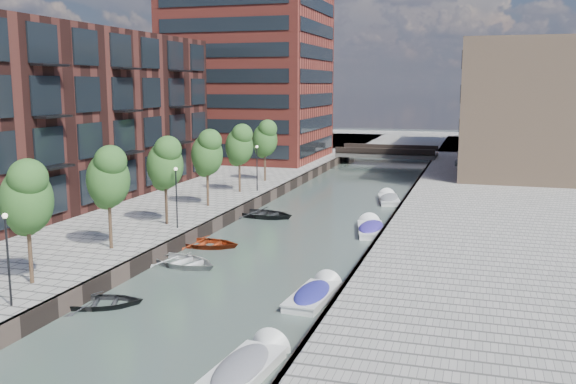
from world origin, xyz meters
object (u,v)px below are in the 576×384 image
at_px(tree_3, 165,162).
at_px(motorboat_4, 389,199).
at_px(tree_1, 26,196).
at_px(sloop_1, 100,306).
at_px(tree_4, 207,152).
at_px(sloop_4, 264,217).
at_px(bridge, 387,153).
at_px(sloop_3, 184,266).
at_px(tree_2, 108,176).
at_px(sloop_2, 206,247).
at_px(car, 465,159).
at_px(tree_5, 239,144).
at_px(motorboat_1, 247,368).
at_px(motorboat_3, 370,229).
at_px(tree_6, 265,138).
at_px(motorboat_0, 315,294).

bearing_deg(tree_3, motorboat_4, 55.49).
bearing_deg(tree_1, sloop_1, 8.38).
bearing_deg(tree_4, sloop_4, 20.40).
height_order(bridge, sloop_3, bridge).
relative_size(sloop_1, motorboat_4, 0.80).
relative_size(tree_4, motorboat_4, 1.16).
bearing_deg(tree_2, tree_3, 90.00).
bearing_deg(sloop_2, car, -22.55).
bearing_deg(tree_5, bridge, 75.56).
distance_m(tree_4, car, 38.11).
height_order(tree_4, sloop_2, tree_4).
relative_size(tree_4, sloop_1, 1.45).
relative_size(tree_5, motorboat_1, 1.14).
height_order(motorboat_3, motorboat_4, motorboat_3).
xyz_separation_m(tree_5, tree_6, (0.00, 7.00, 0.00)).
height_order(sloop_4, car, car).
distance_m(tree_3, motorboat_3, 15.38).
xyz_separation_m(motorboat_4, car, (6.04, 21.44, 1.52)).
bearing_deg(tree_2, tree_4, 90.00).
relative_size(tree_2, motorboat_3, 1.10).
bearing_deg(sloop_4, tree_5, 46.02).
bearing_deg(tree_4, sloop_2, -66.98).
bearing_deg(motorboat_1, tree_5, 111.52).
relative_size(tree_6, sloop_3, 1.28).
height_order(sloop_2, sloop_3, sloop_3).
bearing_deg(motorboat_1, bridge, 93.70).
xyz_separation_m(tree_1, sloop_3, (4.16, 8.02, -5.31)).
bearing_deg(tree_6, tree_3, -90.00).
bearing_deg(sloop_2, motorboat_0, -132.38).
bearing_deg(sloop_3, sloop_1, -167.50).
bearing_deg(tree_2, tree_5, 90.00).
bearing_deg(sloop_3, tree_4, 35.85).
bearing_deg(car, bridge, 156.70).
relative_size(tree_1, tree_4, 1.00).
xyz_separation_m(tree_2, motorboat_3, (13.20, 13.03, -5.10)).
bearing_deg(tree_4, motorboat_3, -4.21).
xyz_separation_m(tree_2, motorboat_1, (12.72, -11.25, -5.10)).
height_order(sloop_1, motorboat_4, motorboat_4).
height_order(tree_3, sloop_1, tree_3).
distance_m(sloop_1, motorboat_1, 10.44).
bearing_deg(motorboat_4, sloop_1, -106.23).
height_order(tree_5, sloop_3, tree_5).
bearing_deg(sloop_4, tree_1, 178.37).
bearing_deg(sloop_2, sloop_1, 176.68).
bearing_deg(motorboat_3, sloop_3, -127.00).
distance_m(tree_5, sloop_2, 16.76).
height_order(tree_2, tree_6, same).
distance_m(tree_4, sloop_3, 14.62).
relative_size(tree_1, motorboat_1, 1.14).
bearing_deg(bridge, sloop_3, -94.69).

